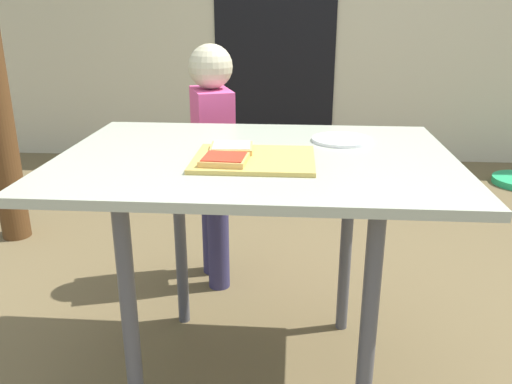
% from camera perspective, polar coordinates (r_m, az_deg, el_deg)
% --- Properties ---
extents(ground_plane, '(16.00, 16.00, 0.00)m').
position_cam_1_polar(ground_plane, '(1.83, 0.01, -19.22)').
color(ground_plane, brown).
extents(house_door, '(0.90, 0.02, 2.00)m').
position_cam_1_polar(house_door, '(4.06, 2.09, 17.40)').
color(house_door, black).
rests_on(house_door, ground).
extents(dining_table, '(1.10, 0.80, 0.75)m').
position_cam_1_polar(dining_table, '(1.51, 0.01, 1.01)').
color(dining_table, '#AAAF98').
rests_on(dining_table, ground).
extents(cutting_board, '(0.32, 0.27, 0.01)m').
position_cam_1_polar(cutting_board, '(1.41, -0.23, 3.57)').
color(cutting_board, gold).
rests_on(cutting_board, dining_table).
extents(pizza_slice_near_left, '(0.12, 0.12, 0.02)m').
position_cam_1_polar(pizza_slice_near_left, '(1.36, -3.46, 3.55)').
color(pizza_slice_near_left, '#E5AB56').
rests_on(pizza_slice_near_left, cutting_board).
extents(pizza_slice_far_left, '(0.12, 0.12, 0.02)m').
position_cam_1_polar(pizza_slice_far_left, '(1.47, -2.67, 4.79)').
color(pizza_slice_far_left, '#E5AB56').
rests_on(pizza_slice_far_left, cutting_board).
extents(plate_white_right, '(0.18, 0.18, 0.01)m').
position_cam_1_polar(plate_white_right, '(1.65, 9.27, 5.61)').
color(plate_white_right, white).
rests_on(plate_white_right, dining_table).
extents(child_left, '(0.21, 0.27, 1.01)m').
position_cam_1_polar(child_left, '(2.17, -4.70, 4.33)').
color(child_left, '#332F54').
rests_on(child_left, ground).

